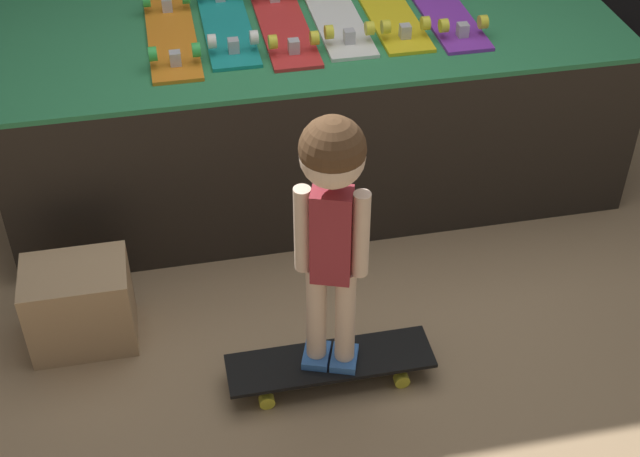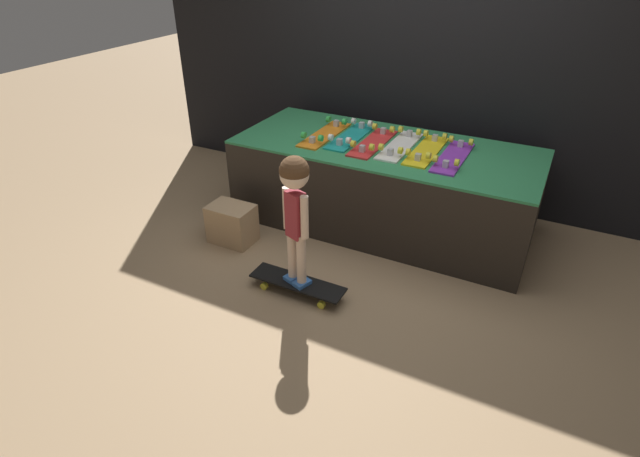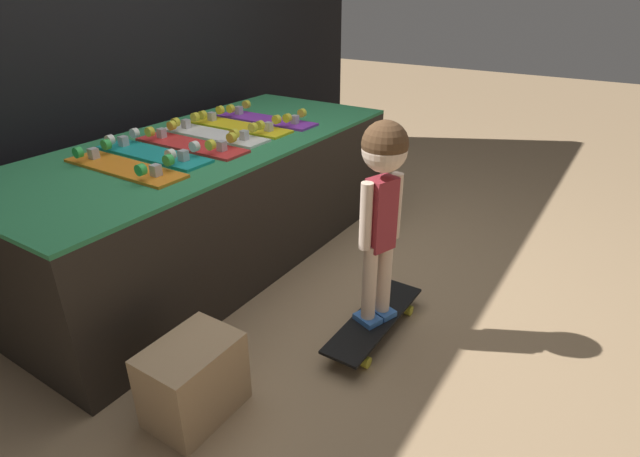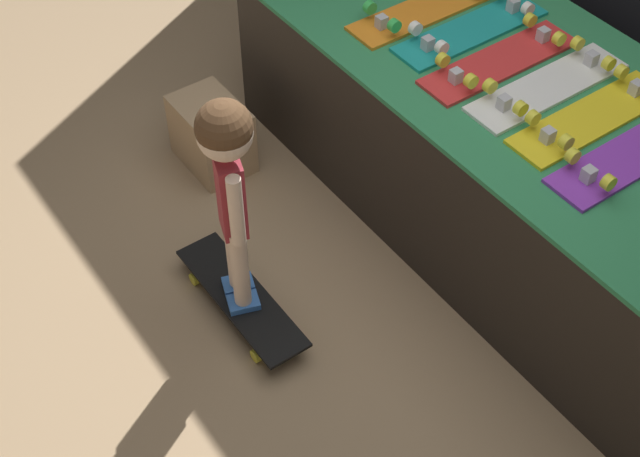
% 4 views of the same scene
% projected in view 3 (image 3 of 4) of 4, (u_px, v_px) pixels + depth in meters
% --- Properties ---
extents(ground_plane, '(16.00, 16.00, 0.00)m').
position_uv_depth(ground_plane, '(293.00, 281.00, 2.81)').
color(ground_plane, '#9E7F5B').
extents(back_wall, '(5.34, 0.10, 2.62)m').
position_uv_depth(back_wall, '(99.00, 20.00, 2.88)').
color(back_wall, black).
rests_on(back_wall, ground_plane).
extents(display_rack, '(2.44, 1.04, 0.72)m').
position_uv_depth(display_rack, '(209.00, 200.00, 2.94)').
color(display_rack, black).
rests_on(display_rack, ground_plane).
extents(skateboard_orange_on_rack, '(0.19, 0.68, 0.09)m').
position_uv_depth(skateboard_orange_on_rack, '(124.00, 166.00, 2.35)').
color(skateboard_orange_on_rack, orange).
rests_on(skateboard_orange_on_rack, display_rack).
extents(skateboard_teal_on_rack, '(0.19, 0.68, 0.09)m').
position_uv_depth(skateboard_teal_on_rack, '(153.00, 152.00, 2.54)').
color(skateboard_teal_on_rack, teal).
rests_on(skateboard_teal_on_rack, display_rack).
extents(skateboard_red_on_rack, '(0.19, 0.68, 0.09)m').
position_uv_depth(skateboard_red_on_rack, '(191.00, 143.00, 2.68)').
color(skateboard_red_on_rack, red).
rests_on(skateboard_red_on_rack, display_rack).
extents(skateboard_white_on_rack, '(0.19, 0.68, 0.09)m').
position_uv_depth(skateboard_white_on_rack, '(214.00, 133.00, 2.86)').
color(skateboard_white_on_rack, white).
rests_on(skateboard_white_on_rack, display_rack).
extents(skateboard_yellow_on_rack, '(0.19, 0.68, 0.09)m').
position_uv_depth(skateboard_yellow_on_rack, '(239.00, 125.00, 3.02)').
color(skateboard_yellow_on_rack, yellow).
rests_on(skateboard_yellow_on_rack, display_rack).
extents(skateboard_purple_on_rack, '(0.19, 0.68, 0.09)m').
position_uv_depth(skateboard_purple_on_rack, '(266.00, 118.00, 3.17)').
color(skateboard_purple_on_rack, purple).
rests_on(skateboard_purple_on_rack, display_rack).
extents(skateboard_on_floor, '(0.69, 0.19, 0.09)m').
position_uv_depth(skateboard_on_floor, '(374.00, 320.00, 2.36)').
color(skateboard_on_floor, black).
rests_on(skateboard_on_floor, ground_plane).
extents(child, '(0.22, 0.19, 0.94)m').
position_uv_depth(child, '(382.00, 188.00, 2.06)').
color(child, '#3870C6').
rests_on(child, skateboard_on_floor).
extents(storage_box, '(0.36, 0.25, 0.32)m').
position_uv_depth(storage_box, '(193.00, 380.00, 1.89)').
color(storage_box, tan).
rests_on(storage_box, ground_plane).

